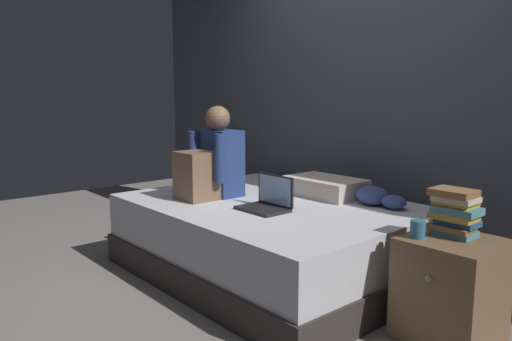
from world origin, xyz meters
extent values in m
plane|color=gray|center=(0.00, 0.00, 0.00)|extent=(8.00, 8.00, 0.00)
cube|color=#424751|center=(0.00, 1.20, 1.35)|extent=(5.60, 0.10, 2.70)
cube|color=#332D2B|center=(-0.20, 0.30, 0.10)|extent=(2.00, 1.50, 0.20)
cube|color=silver|center=(-0.20, 0.30, 0.36)|extent=(1.96, 1.46, 0.31)
cube|color=brown|center=(1.10, 0.35, 0.27)|extent=(0.44, 0.44, 0.54)
sphere|color=gray|center=(1.10, 0.13, 0.39)|extent=(0.04, 0.04, 0.04)
cube|color=navy|center=(-0.60, 0.18, 0.75)|extent=(0.30, 0.20, 0.48)
sphere|color=brown|center=(-0.60, 0.15, 1.08)|extent=(0.18, 0.18, 0.18)
cube|color=brown|center=(-0.60, -0.04, 0.68)|extent=(0.26, 0.24, 0.34)
cylinder|color=navy|center=(-0.76, 0.04, 0.81)|extent=(0.07, 0.07, 0.34)
cylinder|color=navy|center=(-0.44, 0.04, 0.81)|extent=(0.07, 0.07, 0.34)
cube|color=black|center=(-0.05, 0.09, 0.52)|extent=(0.32, 0.22, 0.02)
cube|color=black|center=(-0.05, 0.20, 0.63)|extent=(0.32, 0.01, 0.20)
cube|color=#8CB2EA|center=(-0.05, 0.19, 0.63)|extent=(0.29, 0.00, 0.18)
cube|color=beige|center=(-0.10, 0.75, 0.58)|extent=(0.56, 0.36, 0.13)
cube|color=teal|center=(1.08, 0.40, 0.55)|extent=(0.19, 0.14, 0.03)
cube|color=brown|center=(1.06, 0.39, 0.58)|extent=(0.22, 0.13, 0.03)
cube|color=#284C84|center=(1.08, 0.41, 0.61)|extent=(0.20, 0.13, 0.03)
cube|color=gold|center=(1.07, 0.39, 0.64)|extent=(0.22, 0.14, 0.03)
cube|color=teal|center=(1.08, 0.40, 0.67)|extent=(0.22, 0.15, 0.04)
cube|color=gold|center=(1.07, 0.41, 0.70)|extent=(0.19, 0.15, 0.03)
cube|color=beige|center=(1.07, 0.40, 0.73)|extent=(0.20, 0.15, 0.03)
cube|color=brown|center=(1.06, 0.39, 0.76)|extent=(0.21, 0.16, 0.04)
cylinder|color=teal|center=(0.97, 0.23, 0.58)|extent=(0.08, 0.08, 0.09)
ellipsoid|color=#3D4C8E|center=(0.31, 0.76, 0.57)|extent=(0.23, 0.19, 0.13)
ellipsoid|color=#3D4C8E|center=(0.48, 0.76, 0.56)|extent=(0.17, 0.14, 0.09)
camera|label=1|loc=(2.24, -1.95, 1.26)|focal=34.44mm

